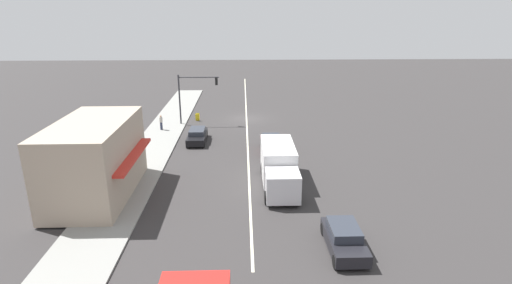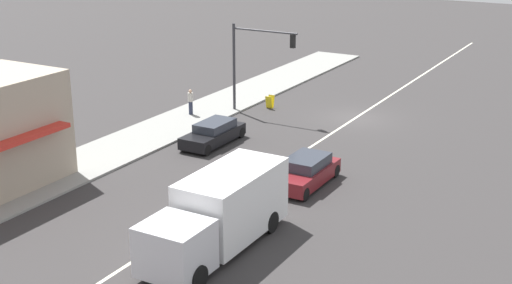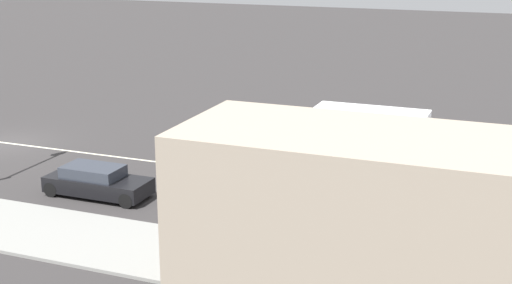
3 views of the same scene
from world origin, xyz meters
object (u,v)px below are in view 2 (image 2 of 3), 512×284
(traffic_signal_main, at_px, (253,54))
(pedestrian, at_px, (191,101))
(suv_black, at_px, (213,133))
(delivery_truck, at_px, (220,212))
(warning_aframe_sign, at_px, (270,102))
(sedan_maroon, at_px, (305,172))

(traffic_signal_main, distance_m, pedestrian, 4.98)
(pedestrian, distance_m, suv_black, 5.87)
(pedestrian, distance_m, delivery_truck, 18.55)
(traffic_signal_main, xyz_separation_m, delivery_truck, (-8.32, 17.02, -2.43))
(traffic_signal_main, xyz_separation_m, suv_black, (-1.12, 6.45, -3.28))
(warning_aframe_sign, bearing_deg, sedan_maroon, 125.76)
(traffic_signal_main, bearing_deg, suv_black, 99.89)
(delivery_truck, distance_m, suv_black, 12.82)
(warning_aframe_sign, height_order, suv_black, suv_black)
(traffic_signal_main, bearing_deg, sedan_maroon, 131.35)
(warning_aframe_sign, relative_size, suv_black, 0.19)
(suv_black, bearing_deg, pedestrian, -42.75)
(traffic_signal_main, relative_size, warning_aframe_sign, 6.69)
(warning_aframe_sign, bearing_deg, pedestrian, 50.46)
(traffic_signal_main, bearing_deg, pedestrian, 37.91)
(pedestrian, xyz_separation_m, delivery_truck, (-11.50, 14.55, 0.49))
(pedestrian, relative_size, warning_aframe_sign, 1.94)
(delivery_truck, xyz_separation_m, sedan_maroon, (0.00, -7.57, -0.81))
(traffic_signal_main, bearing_deg, delivery_truck, 116.06)
(traffic_signal_main, distance_m, suv_black, 7.32)
(pedestrian, relative_size, suv_black, 0.37)
(warning_aframe_sign, height_order, sedan_maroon, sedan_maroon)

